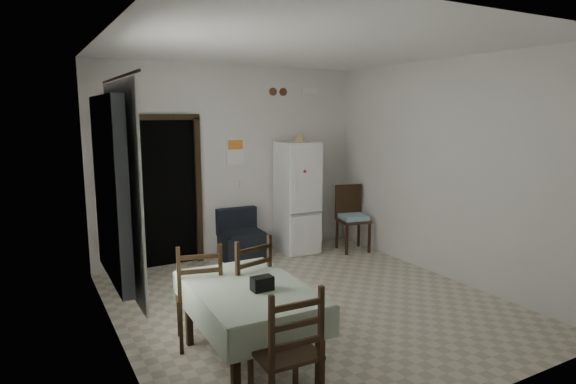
% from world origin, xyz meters
% --- Properties ---
extents(ground, '(4.50, 4.50, 0.00)m').
position_xyz_m(ground, '(0.00, 0.00, 0.00)').
color(ground, '#B9B097').
rests_on(ground, ground).
extents(ceiling, '(4.20, 4.50, 0.02)m').
position_xyz_m(ceiling, '(0.00, 0.00, 2.90)').
color(ceiling, white).
rests_on(ceiling, ground).
extents(wall_back, '(4.20, 0.02, 2.90)m').
position_xyz_m(wall_back, '(0.00, 2.25, 1.45)').
color(wall_back, silver).
rests_on(wall_back, ground).
extents(wall_front, '(4.20, 0.02, 2.90)m').
position_xyz_m(wall_front, '(0.00, -2.25, 1.45)').
color(wall_front, silver).
rests_on(wall_front, ground).
extents(wall_left, '(0.02, 4.50, 2.90)m').
position_xyz_m(wall_left, '(-2.10, 0.00, 1.45)').
color(wall_left, silver).
rests_on(wall_left, ground).
extents(wall_right, '(0.02, 4.50, 2.90)m').
position_xyz_m(wall_right, '(2.10, 0.00, 1.45)').
color(wall_right, silver).
rests_on(wall_right, ground).
extents(doorway, '(1.06, 0.52, 2.22)m').
position_xyz_m(doorway, '(-1.05, 2.45, 1.06)').
color(doorway, black).
rests_on(doorway, ground).
extents(window_recess, '(0.10, 1.20, 1.60)m').
position_xyz_m(window_recess, '(-2.15, -0.20, 1.55)').
color(window_recess, silver).
rests_on(window_recess, ground).
extents(curtain, '(0.02, 1.45, 1.85)m').
position_xyz_m(curtain, '(-2.04, -0.20, 1.55)').
color(curtain, white).
rests_on(curtain, ground).
extents(curtain_rod, '(0.02, 1.60, 0.02)m').
position_xyz_m(curtain_rod, '(-2.03, -0.20, 2.50)').
color(curtain_rod, black).
rests_on(curtain_rod, ground).
extents(calendar, '(0.28, 0.02, 0.40)m').
position_xyz_m(calendar, '(0.05, 2.24, 1.62)').
color(calendar, white).
rests_on(calendar, ground).
extents(calendar_image, '(0.24, 0.01, 0.14)m').
position_xyz_m(calendar_image, '(0.05, 2.23, 1.72)').
color(calendar_image, orange).
rests_on(calendar_image, ground).
extents(light_switch, '(0.08, 0.02, 0.12)m').
position_xyz_m(light_switch, '(0.15, 2.24, 1.10)').
color(light_switch, beige).
rests_on(light_switch, ground).
extents(vent_left, '(0.12, 0.03, 0.12)m').
position_xyz_m(vent_left, '(0.70, 2.23, 2.52)').
color(vent_left, '#533321').
rests_on(vent_left, ground).
extents(vent_right, '(0.12, 0.03, 0.12)m').
position_xyz_m(vent_right, '(0.88, 2.23, 2.52)').
color(vent_right, '#533321').
rests_on(vent_right, ground).
extents(emergency_light, '(0.25, 0.07, 0.09)m').
position_xyz_m(emergency_light, '(1.35, 2.21, 2.55)').
color(emergency_light, white).
rests_on(emergency_light, ground).
extents(fridge, '(0.59, 0.59, 1.75)m').
position_xyz_m(fridge, '(0.96, 1.93, 0.88)').
color(fridge, white).
rests_on(fridge, ground).
extents(tan_cone, '(0.23, 0.23, 0.17)m').
position_xyz_m(tan_cone, '(0.98, 1.91, 1.84)').
color(tan_cone, tan).
rests_on(tan_cone, fridge).
extents(navy_seat, '(0.67, 0.65, 0.76)m').
position_xyz_m(navy_seat, '(0.01, 1.93, 0.38)').
color(navy_seat, black).
rests_on(navy_seat, ground).
extents(corner_chair, '(0.54, 0.54, 1.05)m').
position_xyz_m(corner_chair, '(1.76, 1.52, 0.52)').
color(corner_chair, black).
rests_on(corner_chair, ground).
extents(dining_table, '(0.95, 1.42, 0.73)m').
position_xyz_m(dining_table, '(-1.18, -0.91, 0.36)').
color(dining_table, '#A3B59B').
rests_on(dining_table, ground).
extents(black_bag, '(0.18, 0.11, 0.12)m').
position_xyz_m(black_bag, '(-1.11, -1.05, 0.79)').
color(black_bag, black).
rests_on(black_bag, dining_table).
extents(dining_chair_far_left, '(0.53, 0.53, 1.02)m').
position_xyz_m(dining_chair_far_left, '(-1.42, -0.30, 0.51)').
color(dining_chair_far_left, black).
rests_on(dining_chair_far_left, ground).
extents(dining_chair_far_right, '(0.54, 0.54, 1.04)m').
position_xyz_m(dining_chair_far_right, '(-1.00, -0.37, 0.52)').
color(dining_chair_far_right, black).
rests_on(dining_chair_far_right, ground).
extents(dining_chair_near_head, '(0.46, 0.46, 1.03)m').
position_xyz_m(dining_chair_near_head, '(-1.25, -1.70, 0.52)').
color(dining_chair_near_head, black).
rests_on(dining_chair_near_head, ground).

